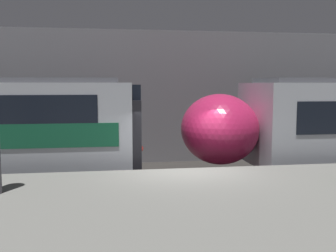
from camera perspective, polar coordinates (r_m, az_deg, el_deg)
ground_plane at (r=10.44m, az=2.52°, el=-11.93°), size 120.00×120.00×0.00m
platform at (r=7.81m, az=6.40°, el=-14.07°), size 40.00×5.32×1.08m
station_rear_barrier at (r=16.20m, az=-1.75°, el=4.22°), size 50.00×0.15×5.41m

